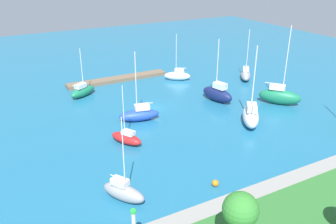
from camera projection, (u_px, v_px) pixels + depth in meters
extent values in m
plane|color=#1E668C|center=(152.00, 108.00, 62.99)|extent=(160.00, 160.00, 0.00)
cube|color=brown|center=(118.00, 79.00, 76.68)|extent=(21.95, 2.70, 0.73)
cube|color=gray|center=(270.00, 195.00, 38.95)|extent=(56.78, 3.47, 1.14)
sphere|color=green|center=(133.00, 211.00, 30.33)|extent=(0.56, 0.56, 0.56)
sphere|color=#337F2D|center=(241.00, 210.00, 28.82)|extent=(3.04, 3.04, 3.04)
ellipsoid|color=gray|center=(124.00, 193.00, 38.79)|extent=(4.32, 5.47, 1.79)
cube|color=silver|center=(120.00, 182.00, 38.49)|extent=(1.92, 2.19, 0.73)
cylinder|color=silver|center=(123.00, 154.00, 36.68)|extent=(0.13, 0.13, 8.18)
cylinder|color=silver|center=(118.00, 177.00, 38.41)|extent=(1.11, 1.70, 0.10)
ellipsoid|color=white|center=(251.00, 116.00, 56.61)|extent=(6.61, 7.68, 2.57)
cube|color=silver|center=(252.00, 107.00, 55.36)|extent=(2.86, 3.12, 0.92)
cylinder|color=silver|center=(254.00, 78.00, 54.46)|extent=(0.19, 0.19, 9.98)
cylinder|color=silver|center=(253.00, 105.00, 54.58)|extent=(2.03, 2.65, 0.15)
ellipsoid|color=#19724C|center=(83.00, 92.00, 67.97)|extent=(6.17, 4.79, 1.83)
cube|color=silver|center=(80.00, 86.00, 67.06)|extent=(2.47, 2.14, 0.81)
cylinder|color=silver|center=(82.00, 68.00, 66.36)|extent=(0.14, 0.14, 7.39)
cylinder|color=silver|center=(78.00, 84.00, 66.35)|extent=(2.46, 1.53, 0.11)
ellipsoid|color=red|center=(126.00, 139.00, 50.68)|extent=(4.07, 5.40, 1.52)
cube|color=silver|center=(128.00, 133.00, 50.05)|extent=(1.85, 2.16, 0.57)
cylinder|color=silver|center=(123.00, 110.00, 49.06)|extent=(0.12, 0.12, 7.22)
cylinder|color=silver|center=(130.00, 130.00, 49.75)|extent=(0.97, 1.68, 0.10)
ellipsoid|color=#141E4C|center=(217.00, 94.00, 65.48)|extent=(3.76, 7.04, 2.59)
cube|color=silver|center=(220.00, 86.00, 64.38)|extent=(1.89, 2.66, 1.08)
cylinder|color=silver|center=(218.00, 64.00, 63.41)|extent=(0.16, 0.16, 8.93)
cylinder|color=silver|center=(222.00, 83.00, 63.86)|extent=(0.69, 2.42, 0.13)
ellipsoid|color=#2347B2|center=(139.00, 115.00, 57.75)|extent=(6.94, 3.76, 1.89)
cube|color=silver|center=(142.00, 107.00, 57.34)|extent=(2.62, 1.91, 0.82)
cylinder|color=silver|center=(136.00, 82.00, 55.38)|extent=(0.16, 0.16, 9.57)
cylinder|color=silver|center=(145.00, 104.00, 57.23)|extent=(2.58, 0.70, 0.13)
ellipsoid|color=gray|center=(245.00, 75.00, 77.51)|extent=(5.54, 6.29, 1.84)
cube|color=silver|center=(246.00, 69.00, 77.47)|extent=(2.39, 2.57, 0.69)
cylinder|color=silver|center=(248.00, 51.00, 75.06)|extent=(0.15, 0.15, 9.00)
cylinder|color=silver|center=(246.00, 66.00, 77.60)|extent=(1.56, 1.95, 0.12)
ellipsoid|color=white|center=(177.00, 76.00, 76.90)|extent=(5.65, 4.65, 1.82)
cube|color=silver|center=(179.00, 70.00, 76.35)|extent=(2.28, 2.04, 0.76)
cylinder|color=silver|center=(176.00, 53.00, 74.94)|extent=(0.13, 0.13, 8.14)
cylinder|color=silver|center=(181.00, 68.00, 76.10)|extent=(1.88, 1.33, 0.11)
ellipsoid|color=#19724C|center=(280.00, 97.00, 64.20)|extent=(6.61, 7.33, 2.73)
cube|color=silver|center=(277.00, 87.00, 63.70)|extent=(2.85, 3.02, 0.84)
cylinder|color=silver|center=(287.00, 59.00, 61.24)|extent=(0.18, 0.18, 11.42)
cylinder|color=silver|center=(274.00, 84.00, 63.70)|extent=(2.15, 2.61, 0.14)
sphere|color=orange|center=(215.00, 183.00, 41.28)|extent=(0.80, 0.80, 0.80)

